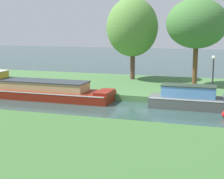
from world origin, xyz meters
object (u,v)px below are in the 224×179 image
Objects in this scene: willow_tree_left at (132,27)px; willow_tree_centre at (197,24)px; slate_narrowboat at (193,99)px; lamp_post at (213,71)px; maroon_barge at (38,90)px.

willow_tree_centre is (5.47, -1.70, 0.29)m from willow_tree_left.
lamp_post reaches higher than slate_narrowboat.
lamp_post is (1.48, -4.17, -3.04)m from willow_tree_centre.
slate_narrowboat is 10.79m from willow_tree_left.
maroon_barge is 10.17m from willow_tree_left.
lamp_post reaches higher than maroon_barge.
willow_tree_left is at bearing 162.68° from willow_tree_centre.
slate_narrowboat is 2.77m from lamp_post.
willow_tree_centre is at bearing 94.12° from slate_narrowboat.
maroon_barge is at bearing -169.84° from lamp_post.
willow_tree_left reaches higher than slate_narrowboat.
slate_narrowboat is at bearing -53.36° from willow_tree_left.
slate_narrowboat is at bearing -116.35° from lamp_post.
maroon_barge is 1.48× the size of willow_tree_left.
slate_narrowboat is 1.96× the size of lamp_post.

